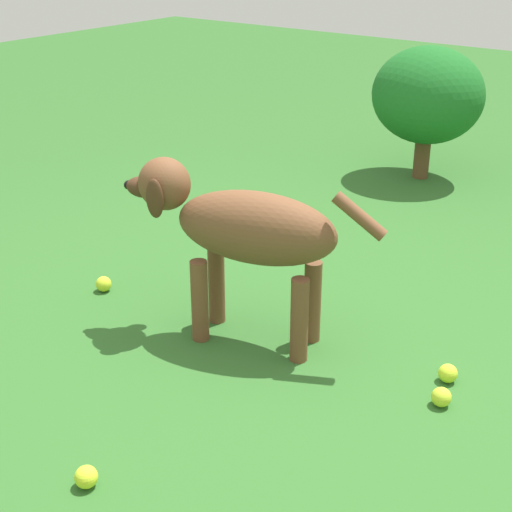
{
  "coord_description": "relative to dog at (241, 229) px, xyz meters",
  "views": [
    {
      "loc": [
        1.26,
        -1.9,
        1.47
      ],
      "look_at": [
        -0.22,
        0.06,
        0.34
      ],
      "focal_mm": 52.76,
      "sensor_mm": 36.0,
      "label": 1
    }
  ],
  "objects": [
    {
      "name": "tennis_ball_0",
      "position": [
        -0.7,
        -0.06,
        -0.41
      ],
      "size": [
        0.07,
        0.07,
        0.07
      ],
      "primitive_type": "sphere",
      "color": "#C3D82C",
      "rests_on": "ground"
    },
    {
      "name": "ground",
      "position": [
        0.27,
        -0.05,
        -0.44
      ],
      "size": [
        14.0,
        14.0,
        0.0
      ],
      "primitive_type": "plane",
      "color": "#2D6026"
    },
    {
      "name": "tennis_ball_2",
      "position": [
        0.79,
        0.04,
        -0.41
      ],
      "size": [
        0.07,
        0.07,
        0.07
      ],
      "primitive_type": "sphere",
      "color": "#C1D82F",
      "rests_on": "ground"
    },
    {
      "name": "shrub_near",
      "position": [
        -0.29,
        2.14,
        0.05
      ],
      "size": [
        0.66,
        0.59,
        0.78
      ],
      "color": "brown",
      "rests_on": "ground"
    },
    {
      "name": "dog",
      "position": [
        0.0,
        0.0,
        0.0
      ],
      "size": [
        0.97,
        0.4,
        0.67
      ],
      "rotation": [
        0.0,
        0.0,
        3.41
      ],
      "color": "brown",
      "rests_on": "ground"
    },
    {
      "name": "tennis_ball_1",
      "position": [
        0.16,
        -0.91,
        -0.41
      ],
      "size": [
        0.07,
        0.07,
        0.07
      ],
      "primitive_type": "sphere",
      "color": "#D2E22E",
      "rests_on": "ground"
    },
    {
      "name": "tennis_ball_4",
      "position": [
        0.75,
        0.18,
        -0.41
      ],
      "size": [
        0.07,
        0.07,
        0.07
      ],
      "primitive_type": "sphere",
      "color": "#C3DD2D",
      "rests_on": "ground"
    }
  ]
}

